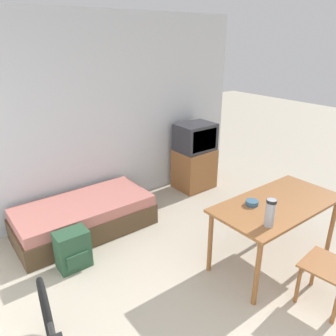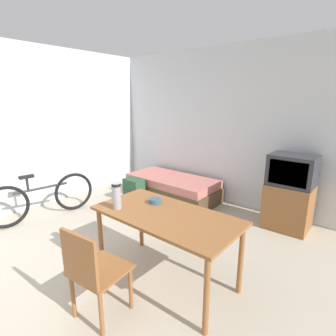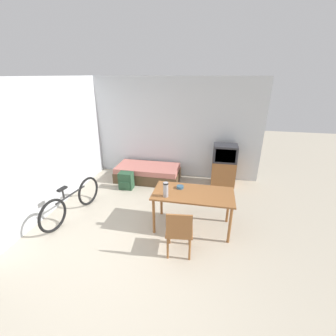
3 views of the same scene
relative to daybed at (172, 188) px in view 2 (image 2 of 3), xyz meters
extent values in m
cube|color=silver|center=(0.43, 0.53, 1.14)|extent=(5.04, 0.06, 2.70)
cube|color=silver|center=(-1.62, -1.31, 1.14)|extent=(0.06, 4.61, 2.70)
cube|color=#4C3823|center=(0.00, 0.00, -0.07)|extent=(1.73, 0.84, 0.28)
cube|color=#B76B60|center=(0.00, 0.00, 0.14)|extent=(1.68, 0.81, 0.14)
cube|color=brown|center=(2.02, 0.15, 0.12)|extent=(0.60, 0.50, 0.66)
cube|color=#2D2D33|center=(2.02, 0.15, 0.67)|extent=(0.60, 0.45, 0.44)
cube|color=black|center=(2.02, -0.06, 0.67)|extent=(0.49, 0.01, 0.34)
cube|color=brown|center=(1.41, -1.85, 0.52)|extent=(1.46, 0.73, 0.03)
cylinder|color=brown|center=(0.74, -2.16, 0.15)|extent=(0.05, 0.05, 0.71)
cylinder|color=brown|center=(2.08, -2.16, 0.15)|extent=(0.05, 0.05, 0.71)
cylinder|color=brown|center=(0.74, -1.55, 0.15)|extent=(0.05, 0.05, 0.71)
cylinder|color=brown|center=(2.08, -1.55, 0.15)|extent=(0.05, 0.05, 0.71)
cube|color=brown|center=(1.27, -2.54, 0.22)|extent=(0.47, 0.47, 0.02)
cube|color=brown|center=(1.29, -2.74, 0.44)|extent=(0.39, 0.07, 0.42)
cylinder|color=brown|center=(1.42, -2.35, 0.00)|extent=(0.04, 0.04, 0.42)
cylinder|color=brown|center=(1.08, -2.39, 0.00)|extent=(0.04, 0.04, 0.42)
cylinder|color=brown|center=(1.46, -2.70, 0.00)|extent=(0.04, 0.04, 0.42)
cylinder|color=brown|center=(1.11, -2.73, 0.00)|extent=(0.04, 0.04, 0.42)
torus|color=black|center=(-0.95, -1.46, 0.11)|extent=(0.15, 0.64, 0.64)
torus|color=black|center=(-1.11, -2.46, 0.11)|extent=(0.15, 0.64, 0.64)
cylinder|color=black|center=(-1.03, -1.96, 0.29)|extent=(0.16, 0.78, 0.04)
cylinder|color=black|center=(-1.06, -2.14, 0.39)|extent=(0.04, 0.04, 0.20)
cube|color=black|center=(-1.06, -2.14, 0.51)|extent=(0.11, 0.21, 0.04)
cylinder|color=#99999E|center=(0.95, -2.08, 0.67)|extent=(0.09, 0.09, 0.27)
cylinder|color=black|center=(0.95, -2.08, 0.80)|extent=(0.09, 0.09, 0.03)
cylinder|color=#335670|center=(1.15, -1.72, 0.56)|extent=(0.13, 0.13, 0.05)
cube|color=#284C33|center=(-0.40, -0.60, 0.01)|extent=(0.35, 0.24, 0.44)
cube|color=#284C33|center=(-0.40, -0.73, -0.05)|extent=(0.24, 0.03, 0.15)
camera|label=1|loc=(-1.37, -3.59, 2.17)|focal=35.00mm
camera|label=2|loc=(2.94, -3.66, 1.62)|focal=28.00mm
camera|label=3|loc=(1.67, -5.45, 2.52)|focal=24.00mm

